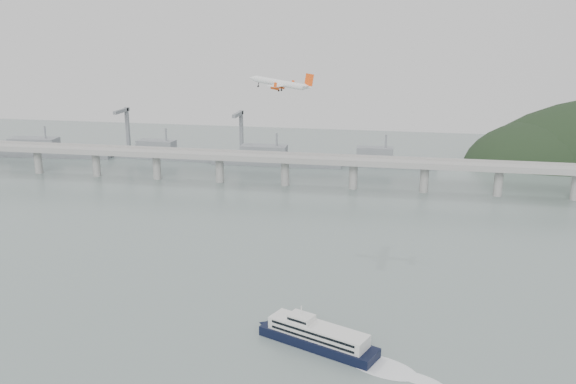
# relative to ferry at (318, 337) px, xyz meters

# --- Properties ---
(ground) EXTENTS (900.00, 900.00, 0.00)m
(ground) POSITION_rel_ferry_xyz_m (-26.72, 25.30, -3.88)
(ground) COLOR slate
(ground) RESTS_ON ground
(bridge) EXTENTS (800.00, 22.00, 23.90)m
(bridge) POSITION_rel_ferry_xyz_m (-27.87, 225.30, 13.76)
(bridge) COLOR #999996
(bridge) RESTS_ON ground
(distant_fleet) EXTENTS (453.00, 60.90, 40.00)m
(distant_fleet) POSITION_rel_ferry_xyz_m (-182.07, 290.38, 2.34)
(distant_fleet) COLOR slate
(distant_fleet) RESTS_ON ground
(ferry) EXTENTS (71.93, 35.81, 14.32)m
(ferry) POSITION_rel_ferry_xyz_m (0.00, 0.00, 0.00)
(ferry) COLOR black
(ferry) RESTS_ON ground
(airliner) EXTENTS (37.26, 33.91, 10.27)m
(airliner) POSITION_rel_ferry_xyz_m (-39.87, 128.50, 79.79)
(airliner) COLOR white
(airliner) RESTS_ON ground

